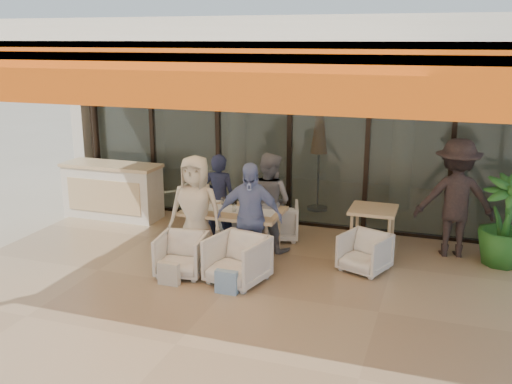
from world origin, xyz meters
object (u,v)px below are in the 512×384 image
chair_far_left (231,214)px  potted_palm (505,222)px  chair_far_right (278,219)px  diner_grey (269,202)px  side_table (373,215)px  diner_navy (219,199)px  diner_periwinkle (249,217)px  chair_near_left (182,253)px  host_counter (113,190)px  standing_woman (455,199)px  diner_cream (196,210)px  chair_near_right (237,258)px  side_chair (365,251)px  dining_table (233,213)px

chair_far_left → potted_palm: potted_palm is taller
chair_far_right → diner_grey: size_ratio=0.44×
side_table → diner_grey: bearing=-168.4°
diner_navy → diner_periwinkle: (0.84, -0.90, 0.05)m
chair_near_left → diner_periwinkle: 1.08m
host_counter → side_table: bearing=-3.4°
chair_near_left → standing_woman: 4.18m
host_counter → diner_cream: bearing=-32.1°
diner_navy → potted_palm: 4.34m
chair_near_left → chair_near_right: 0.84m
host_counter → chair_near_right: size_ratio=2.50×
diner_cream → standing_woman: (3.60, 1.55, 0.10)m
standing_woman → chair_near_right: bearing=26.1°
chair_near_left → potted_palm: 4.71m
chair_near_right → chair_far_left: bearing=127.8°
chair_near_right → diner_navy: bearing=134.9°
diner_navy → standing_woman: standing_woman is taller
chair_near_left → side_table: size_ratio=0.90×
chair_near_right → diner_cream: diner_cream is taller
host_counter → chair_far_right: 3.25m
chair_near_left → potted_palm: bearing=15.9°
diner_navy → diner_grey: 0.84m
diner_cream → standing_woman: standing_woman is taller
side_chair → potted_palm: bearing=46.2°
chair_far_right → potted_palm: 3.49m
chair_far_left → diner_cream: bearing=94.1°
chair_far_right → diner_navy: diner_navy is taller
diner_grey → chair_far_right: bearing=-74.9°
chair_far_right → diner_cream: (-0.84, -1.40, 0.47)m
chair_near_right → side_chair: (1.58, 0.98, -0.05)m
diner_grey → diner_cream: diner_cream is taller
chair_far_left → potted_palm: 4.32m
dining_table → chair_near_left: bearing=-113.4°
host_counter → chair_near_right: host_counter is taller
chair_near_left → standing_woman: standing_woman is taller
host_counter → dining_table: 3.01m
diner_navy → side_table: size_ratio=2.01×
diner_grey → diner_cream: size_ratio=0.96×
dining_table → diner_periwinkle: 0.63m
chair_near_left → standing_woman: bearing=22.1°
diner_navy → diner_cream: diner_cream is taller
chair_far_right → chair_near_left: 2.08m
chair_far_left → standing_woman: size_ratio=0.39×
potted_palm → dining_table: bearing=-166.8°
chair_near_left → side_chair: size_ratio=1.05×
chair_near_left → diner_cream: diner_cream is taller
chair_near_left → diner_grey: size_ratio=0.42×
diner_cream → chair_far_left: bearing=85.8°
chair_near_right → chair_near_left: bearing=-166.1°
dining_table → side_chair: bearing=0.6°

